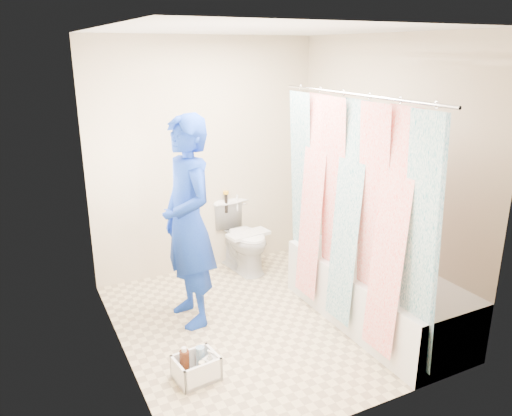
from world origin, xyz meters
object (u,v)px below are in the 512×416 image
cleaning_caddy (198,368)px  bathtub (375,293)px  toilet (242,237)px  plumber (188,223)px

cleaning_caddy → bathtub: bearing=-4.2°
toilet → cleaning_caddy: size_ratio=2.24×
bathtub → cleaning_caddy: size_ratio=5.36×
toilet → bathtub: bearing=-77.2°
plumber → cleaning_caddy: plumber is taller
bathtub → toilet: bearing=110.1°
plumber → cleaning_caddy: size_ratio=5.49×
bathtub → plumber: size_ratio=0.98×
toilet → cleaning_caddy: (-1.10, -1.57, -0.28)m
toilet → cleaning_caddy: 1.94m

